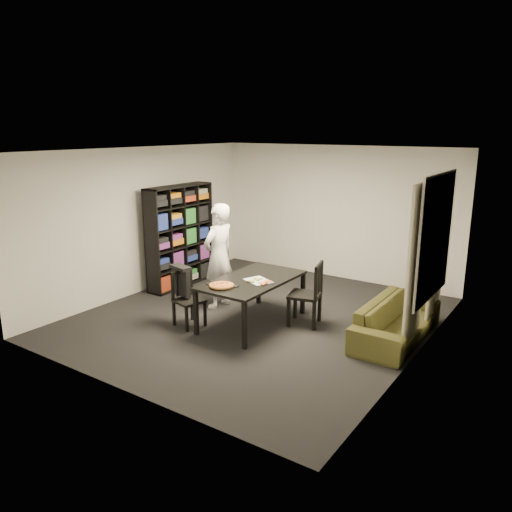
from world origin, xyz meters
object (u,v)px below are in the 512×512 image
Objects in this scene: dining_table at (252,283)px; sofa at (397,320)px; bookshelf at (180,236)px; person at (219,256)px; chair_right at (311,290)px; baking_tray at (222,285)px; chair_left at (186,294)px; pepperoni_pizza at (222,285)px.

sofa is at bearing 18.69° from dining_table.
person is (1.35, -0.54, -0.08)m from bookshelf.
baking_tray is at bearing -59.56° from chair_right.
chair_left is at bearing -143.99° from dining_table.
chair_right is 0.56× the size of person.
pepperoni_pizza is at bearing -103.84° from dining_table.
sofa is at bearing -52.25° from chair_left.
chair_right is at bearing 98.96° from person.
person is 4.99× the size of pepperoni_pizza.
chair_left is at bearing 8.76° from person.
baking_tray is at bearing 45.02° from person.
baking_tray is at bearing -33.56° from bookshelf.
chair_left is (1.42, -1.45, -0.47)m from bookshelf.
chair_right is 1.68m from person.
pepperoni_pizza is at bearing -58.47° from baking_tray.
dining_table is at bearing 74.76° from person.
person is at bearing 130.14° from pepperoni_pizza.
dining_table is 2.16m from sofa.
person is 0.93× the size of sofa.
baking_tray is (0.64, 0.08, 0.24)m from chair_left.
pepperoni_pizza is at bearing -34.25° from bookshelf.
pepperoni_pizza is 2.54m from sofa.
bookshelf is at bearing -112.73° from chair_right.
bookshelf reaches higher than person.
chair_left is 0.72m from pepperoni_pizza.
chair_left reaches higher than sofa.
dining_table is (2.23, -0.86, -0.30)m from bookshelf.
dining_table is 1.75× the size of chair_right.
bookshelf is at bearing -107.58° from person.
chair_left is 2.10× the size of baking_tray.
chair_left is at bearing -172.41° from baking_tray.
dining_table is 0.59m from pepperoni_pizza.
dining_table is 0.91× the size of sofa.
pepperoni_pizza is at bearing -74.52° from chair_left.
baking_tray is 1.14× the size of pepperoni_pizza.
baking_tray is 2.54m from sofa.
bookshelf is 5.43× the size of pepperoni_pizza.
sofa is (2.16, 1.25, -0.47)m from pepperoni_pizza.
chair_right is 1.31m from sofa.
person is (-0.88, 0.31, 0.22)m from dining_table.
sofa is at bearing 28.45° from baking_tray.
person is at bearing -100.34° from chair_right.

